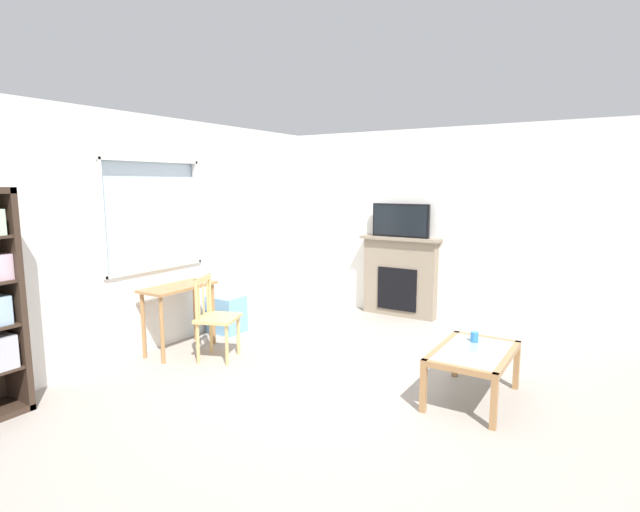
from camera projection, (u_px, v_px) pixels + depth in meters
The scene contains 10 objects.
ground at pixel (343, 391), 4.52m from camera, with size 6.56×5.87×0.02m, color #9E9389.
wall_back_with_window at pixel (157, 236), 5.61m from camera, with size 5.56×0.15×2.61m.
wall_right at pixel (445, 226), 6.72m from camera, with size 0.12×5.07×2.61m, color white.
desk_under_window at pixel (179, 299), 5.50m from camera, with size 0.85×0.39×0.75m.
wooden_chair at pixel (215, 317), 5.27m from camera, with size 0.53×0.52×0.90m.
plastic_drawer_unit at pixel (227, 314), 6.27m from camera, with size 0.35×0.40×0.46m, color #72ADDB.
fireplace at pixel (400, 276), 7.00m from camera, with size 0.26×1.15×1.13m.
tv at pixel (401, 221), 6.86m from camera, with size 0.06×0.83×0.47m.
coffee_table at pixel (473, 358), 4.27m from camera, with size 0.95×0.61×0.45m.
sippy_cup at pixel (474, 337), 4.48m from camera, with size 0.07×0.07×0.09m, color #337FD6.
Camera 1 is at (-3.76, -2.08, 1.88)m, focal length 27.71 mm.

